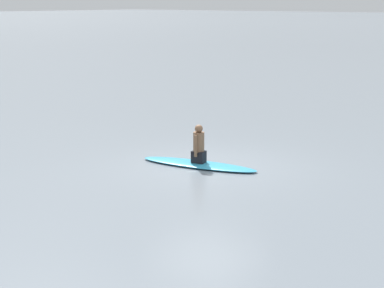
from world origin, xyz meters
The scene contains 3 objects.
ground_plane centered at (0.00, 0.00, 0.00)m, with size 400.00×400.00×0.00m, color gray.
surfboard centered at (0.15, -0.19, 0.04)m, with size 3.06×0.72×0.09m, color #339EC6.
person_paddler centered at (0.15, -0.19, 0.52)m, with size 0.42×0.36×0.95m.
Camera 1 is at (11.84, 9.26, 3.97)m, focal length 59.29 mm.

